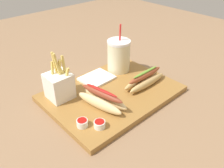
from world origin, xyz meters
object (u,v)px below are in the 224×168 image
ketchup_cup_1 (100,124)px  napkin_stack (97,78)px  fries_basket (59,85)px  hot_dog_1 (145,80)px  hot_dog_2 (102,99)px  soda_cup (119,56)px  ketchup_cup_2 (82,123)px

ketchup_cup_1 → napkin_stack: 0.27m
fries_basket → hot_dog_1: 0.31m
hot_dog_2 → fries_basket: bearing=118.5°
soda_cup → hot_dog_1: (-0.01, -0.15, -0.04)m
hot_dog_2 → hot_dog_1: bearing=-3.5°
ketchup_cup_1 → ketchup_cup_2: (-0.03, 0.04, 0.00)m
fries_basket → napkin_stack: 0.17m
soda_cup → hot_dog_2: size_ratio=1.04×
fries_basket → hot_dog_2: size_ratio=0.90×
soda_cup → hot_dog_2: (-0.21, -0.14, -0.04)m
napkin_stack → ketchup_cup_1: bearing=-127.6°
fries_basket → hot_dog_2: bearing=-61.5°
hot_dog_2 → ketchup_cup_2: hot_dog_2 is taller
ketchup_cup_1 → soda_cup: bearing=37.2°
hot_dog_1 → hot_dog_2: 0.20m
fries_basket → ketchup_cup_1: bearing=-89.4°
soda_cup → fries_basket: 0.29m
hot_dog_1 → ketchup_cup_2: 0.31m
fries_basket → hot_dog_2: fries_basket is taller
ketchup_cup_2 → napkin_stack: size_ratio=0.28×
ketchup_cup_2 → napkin_stack: bearing=41.5°
ketchup_cup_1 → napkin_stack: (0.17, 0.22, -0.01)m
ketchup_cup_2 → napkin_stack: (0.20, 0.18, -0.01)m
soda_cup → ketchup_cup_2: bearing=-151.0°
soda_cup → hot_dog_1: bearing=-94.0°
soda_cup → fries_basket: bearing=-179.1°
hot_dog_1 → napkin_stack: bearing=124.5°
fries_basket → hot_dog_2: (0.07, -0.14, -0.02)m
hot_dog_2 → napkin_stack: 0.17m
hot_dog_1 → hot_dog_2: (-0.20, 0.01, 0.00)m
fries_basket → ketchup_cup_1: fries_basket is taller
hot_dog_2 → ketchup_cup_1: (-0.07, -0.07, -0.01)m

